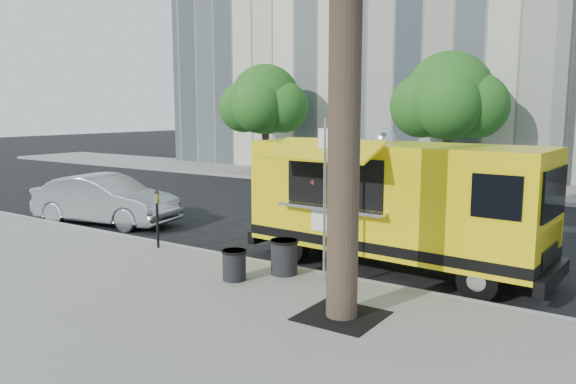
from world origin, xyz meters
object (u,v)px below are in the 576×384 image
at_px(sedan, 105,200).
at_px(sign_post, 325,192).
at_px(far_tree_b, 449,96).
at_px(trash_bin_left, 234,264).
at_px(food_truck, 392,201).
at_px(far_tree_a, 265,100).
at_px(trash_bin_right, 284,256).
at_px(parking_meter, 157,212).

bearing_deg(sedan, sign_post, -112.75).
relative_size(far_tree_b, trash_bin_left, 9.67).
distance_m(sign_post, food_truck, 2.10).
bearing_deg(far_tree_a, sign_post, -50.17).
xyz_separation_m(far_tree_a, far_tree_b, (9.00, 0.40, 0.06)).
xyz_separation_m(food_truck, trash_bin_right, (-1.38, -1.91, -0.95)).
relative_size(far_tree_b, trash_bin_right, 8.19).
height_order(far_tree_b, trash_bin_right, far_tree_b).
xyz_separation_m(parking_meter, sedan, (-3.81, 1.53, -0.27)).
height_order(sign_post, trash_bin_left, sign_post).
bearing_deg(far_tree_a, trash_bin_left, -55.45).
distance_m(parking_meter, trash_bin_left, 3.22).
distance_m(food_truck, trash_bin_left, 3.50).
height_order(far_tree_b, food_truck, far_tree_b).
distance_m(sign_post, trash_bin_left, 2.18).
height_order(sign_post, food_truck, sign_post).
bearing_deg(trash_bin_right, food_truck, 54.17).
xyz_separation_m(food_truck, trash_bin_left, (-1.93, -2.75, -1.00)).
bearing_deg(far_tree_a, food_truck, -44.67).
distance_m(parking_meter, trash_bin_right, 3.62).
xyz_separation_m(far_tree_b, parking_meter, (-2.00, -14.05, -2.85)).
height_order(far_tree_a, sedan, far_tree_a).
height_order(sign_post, trash_bin_right, sign_post).
distance_m(parking_meter, food_truck, 5.31).
xyz_separation_m(far_tree_b, trash_bin_right, (1.59, -14.14, -3.33)).
height_order(far_tree_a, trash_bin_left, far_tree_a).
bearing_deg(parking_meter, far_tree_b, 81.90).
xyz_separation_m(far_tree_a, sedan, (3.19, -12.12, -3.06)).
bearing_deg(trash_bin_left, parking_meter, 162.98).
xyz_separation_m(far_tree_b, sedan, (-5.81, -12.52, -3.12)).
height_order(food_truck, trash_bin_right, food_truck).
height_order(parking_meter, sedan, parking_meter).
distance_m(food_truck, trash_bin_right, 2.54).
relative_size(food_truck, trash_bin_left, 11.27).
height_order(far_tree_a, parking_meter, far_tree_a).
distance_m(far_tree_b, sedan, 14.15).
bearing_deg(sedan, trash_bin_left, -120.82).
height_order(food_truck, trash_bin_left, food_truck).
bearing_deg(food_truck, far_tree_b, 106.75).
xyz_separation_m(far_tree_a, food_truck, (11.97, -11.83, -2.32)).
xyz_separation_m(parking_meter, trash_bin_left, (3.04, -0.93, -0.53)).
bearing_deg(far_tree_b, food_truck, -76.36).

